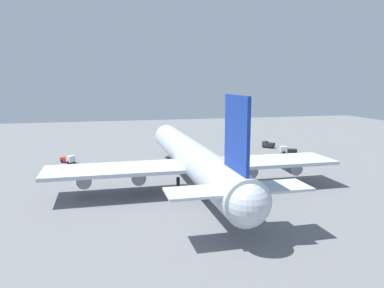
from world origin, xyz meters
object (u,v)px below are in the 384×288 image
(safety_cone_nose, at_px, (164,157))
(baggage_tug, at_px, (268,144))
(cargo_airplane, at_px, (192,158))
(fuel_truck, at_px, (242,158))
(pushback_tractor, at_px, (68,159))
(maintenance_van, at_px, (287,150))

(safety_cone_nose, bearing_deg, baggage_tug, -77.77)
(cargo_airplane, xyz_separation_m, safety_cone_nose, (31.73, 1.01, -5.99))
(fuel_truck, bearing_deg, baggage_tug, -40.99)
(cargo_airplane, height_order, pushback_tractor, cargo_airplane)
(cargo_airplane, xyz_separation_m, pushback_tractor, (30.92, 28.03, -5.24))
(pushback_tractor, relative_size, maintenance_van, 0.81)
(pushback_tractor, xyz_separation_m, maintenance_van, (-2.24, -65.68, 0.13))
(fuel_truck, xyz_separation_m, baggage_tug, (19.39, -16.85, 0.04))
(cargo_airplane, height_order, fuel_truck, cargo_airplane)
(pushback_tractor, xyz_separation_m, fuel_truck, (-10.47, -47.53, 0.06))
(baggage_tug, xyz_separation_m, maintenance_van, (-11.15, -1.30, 0.04))
(pushback_tractor, relative_size, safety_cone_nose, 7.82)
(cargo_airplane, xyz_separation_m, fuel_truck, (20.45, -19.51, -5.18))
(maintenance_van, bearing_deg, pushback_tractor, 88.05)
(baggage_tug, distance_m, maintenance_van, 11.23)
(cargo_airplane, relative_size, safety_cone_nose, 124.30)
(fuel_truck, relative_size, maintenance_van, 0.90)
(fuel_truck, height_order, safety_cone_nose, fuel_truck)
(maintenance_van, xyz_separation_m, safety_cone_nose, (3.05, 38.66, -0.88))
(cargo_airplane, bearing_deg, fuel_truck, -43.65)
(cargo_airplane, distance_m, safety_cone_nose, 32.31)
(maintenance_van, height_order, safety_cone_nose, maintenance_van)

